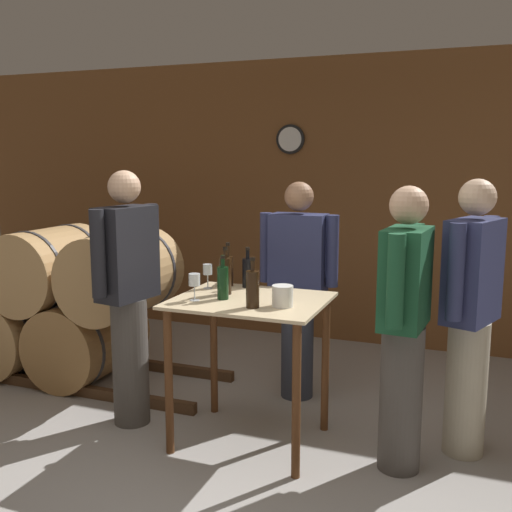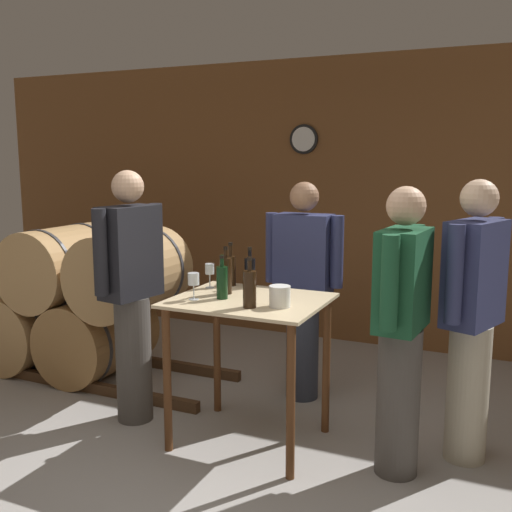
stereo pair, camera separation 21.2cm
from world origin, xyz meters
name	(u,v)px [view 1 (the left image)]	position (x,y,z in m)	size (l,w,h in m)	color
ground_plane	(210,501)	(0.00, 0.00, 0.00)	(14.00, 14.00, 0.00)	#9E9993
back_wall	(344,202)	(0.00, 3.02, 1.35)	(8.40, 0.08, 2.70)	brown
barrel_rack	(68,305)	(-1.85, 1.26, 0.59)	(2.94, 0.83, 1.23)	#4C331E
tasting_table	(250,329)	(-0.05, 0.71, 0.73)	(0.92, 0.76, 0.92)	beige
wine_bottle_far_left	(228,270)	(-0.33, 1.00, 1.03)	(0.07, 0.07, 0.29)	black
wine_bottle_left	(225,275)	(-0.25, 0.77, 1.04)	(0.08, 0.08, 0.30)	black
wine_bottle_center	(223,282)	(-0.21, 0.64, 1.03)	(0.07, 0.07, 0.27)	black
wine_bottle_right	(248,272)	(-0.19, 1.01, 1.03)	(0.07, 0.07, 0.27)	black
wine_bottle_far_right	(253,288)	(0.04, 0.52, 1.04)	(0.08, 0.08, 0.29)	black
wine_glass_near_left	(208,271)	(-0.42, 0.88, 1.04)	(0.06, 0.06, 0.16)	silver
wine_glass_near_center	(194,281)	(-0.35, 0.55, 1.04)	(0.07, 0.07, 0.17)	silver
ice_bucket	(283,296)	(0.19, 0.60, 0.98)	(0.12, 0.12, 0.12)	white
person_host	(404,324)	(0.87, 0.70, 0.86)	(0.25, 0.59, 1.63)	#4C4742
person_visitor_with_scarf	(128,293)	(-0.90, 0.67, 0.90)	(0.29, 0.58, 1.69)	#4C4742
person_visitor_bearded	(470,313)	(1.21, 1.03, 0.87)	(0.34, 0.56, 1.66)	#B7AD93
person_visitor_near_door	(298,286)	(0.01, 1.51, 0.85)	(0.59, 0.24, 1.60)	#333847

